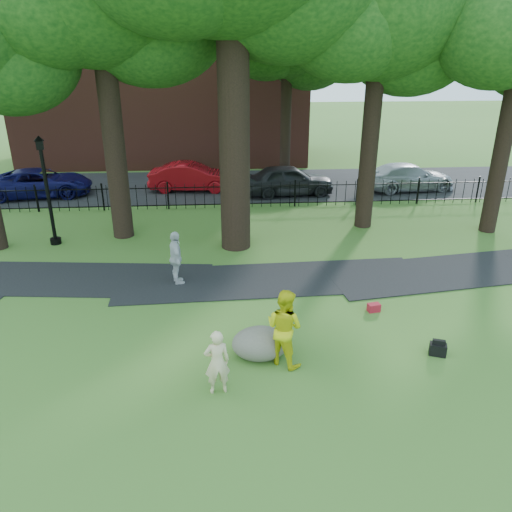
{
  "coord_description": "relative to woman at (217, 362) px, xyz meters",
  "views": [
    {
      "loc": [
        -0.53,
        -10.83,
        7.11
      ],
      "look_at": [
        0.4,
        2.0,
        1.68
      ],
      "focal_mm": 35.0,
      "sensor_mm": 36.0,
      "label": 1
    }
  ],
  "objects": [
    {
      "name": "street",
      "position": [
        0.72,
        17.71,
        -0.78
      ],
      "size": [
        80.0,
        7.0,
        0.02
      ],
      "primitive_type": "cube",
      "color": "black",
      "rests_on": "ground"
    },
    {
      "name": "red_bag",
      "position": [
        4.52,
        3.32,
        -0.66
      ],
      "size": [
        0.38,
        0.28,
        0.24
      ],
      "primitive_type": "cube",
      "rotation": [
        0.0,
        0.0,
        0.18
      ],
      "color": "maroon",
      "rests_on": "ground"
    },
    {
      "name": "backpack",
      "position": [
        5.46,
        1.04,
        -0.63
      ],
      "size": [
        0.47,
        0.38,
        0.3
      ],
      "primitive_type": "cube",
      "rotation": [
        0.0,
        0.0,
        -0.36
      ],
      "color": "black",
      "rests_on": "ground"
    },
    {
      "name": "red_sedan",
      "position": [
        -1.32,
        16.93,
        -0.04
      ],
      "size": [
        4.56,
        1.88,
        1.47
      ],
      "primitive_type": "imported",
      "rotation": [
        0.0,
        0.0,
        1.5
      ],
      "color": "maroon",
      "rests_on": "ground"
    },
    {
      "name": "tree_row",
      "position": [
        1.23,
        10.11,
        7.38
      ],
      "size": [
        26.82,
        7.96,
        12.42
      ],
      "color": "black",
      "rests_on": "ground"
    },
    {
      "name": "boulder",
      "position": [
        1.05,
        1.32,
        -0.37
      ],
      "size": [
        1.56,
        1.27,
        0.82
      ],
      "primitive_type": "ellipsoid",
      "rotation": [
        0.0,
        0.0,
        0.17
      ],
      "color": "slate",
      "rests_on": "ground"
    },
    {
      "name": "iron_fence",
      "position": [
        0.72,
        13.71,
        -0.18
      ],
      "size": [
        44.0,
        0.04,
        1.2
      ],
      "color": "black",
      "rests_on": "ground"
    },
    {
      "name": "woman",
      "position": [
        0.0,
        0.0,
        0.0
      ],
      "size": [
        0.62,
        0.46,
        1.55
      ],
      "primitive_type": "imported",
      "rotation": [
        0.0,
        0.0,
        3.3
      ],
      "color": "beige",
      "rests_on": "ground"
    },
    {
      "name": "silver_car",
      "position": [
        10.17,
        16.21,
        -0.07
      ],
      "size": [
        5.02,
        2.47,
        1.4
      ],
      "primitive_type": "imported",
      "rotation": [
        0.0,
        0.0,
        1.68
      ],
      "color": "#999BA1",
      "rests_on": "ground"
    },
    {
      "name": "grey_car",
      "position": [
        3.69,
        15.76,
        -0.0
      ],
      "size": [
        4.67,
        2.2,
        1.54
      ],
      "primitive_type": "imported",
      "rotation": [
        0.0,
        0.0,
        1.66
      ],
      "color": "black",
      "rests_on": "ground"
    },
    {
      "name": "pedestrian",
      "position": [
        -1.29,
        5.58,
        0.11
      ],
      "size": [
        0.69,
        1.12,
        1.78
      ],
      "primitive_type": "imported",
      "rotation": [
        0.0,
        0.0,
        1.83
      ],
      "color": "silver",
      "rests_on": "ground"
    },
    {
      "name": "footpath",
      "position": [
        1.72,
        5.61,
        -0.78
      ],
      "size": [
        36.07,
        3.85,
        0.03
      ],
      "primitive_type": "cube",
      "rotation": [
        0.0,
        0.0,
        0.03
      ],
      "color": "black",
      "rests_on": "ground"
    },
    {
      "name": "brick_building",
      "position": [
        -3.28,
        25.71,
        5.22
      ],
      "size": [
        18.0,
        8.0,
        12.0
      ],
      "primitive_type": "cube",
      "color": "brown",
      "rests_on": "ground"
    },
    {
      "name": "man",
      "position": [
        1.59,
        1.0,
        0.2
      ],
      "size": [
        1.2,
        1.18,
        1.95
      ],
      "primitive_type": "imported",
      "rotation": [
        0.0,
        0.0,
        2.42
      ],
      "color": "yellow",
      "rests_on": "ground"
    },
    {
      "name": "ground",
      "position": [
        0.72,
        1.71,
        -0.78
      ],
      "size": [
        120.0,
        120.0,
        0.0
      ],
      "primitive_type": "plane",
      "color": "#416F26",
      "rests_on": "ground"
    },
    {
      "name": "navy_van",
      "position": [
        -8.97,
        16.4,
        -0.08
      ],
      "size": [
        5.28,
        2.91,
        1.4
      ],
      "primitive_type": "imported",
      "rotation": [
        0.0,
        0.0,
        1.69
      ],
      "color": "#0E0E47",
      "rests_on": "ground"
    },
    {
      "name": "lamppost",
      "position": [
        -6.28,
        9.5,
        1.26
      ],
      "size": [
        0.41,
        0.41,
        4.15
      ],
      "rotation": [
        0.0,
        0.0,
        0.27
      ],
      "color": "black",
      "rests_on": "ground"
    }
  ]
}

